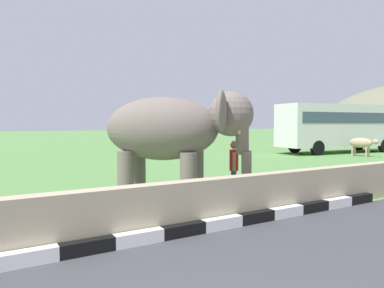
{
  "coord_description": "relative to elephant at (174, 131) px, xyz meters",
  "views": [
    {
      "loc": [
        -1.33,
        -1.57,
        2.14
      ],
      "look_at": [
        3.44,
        6.42,
        1.6
      ],
      "focal_mm": 33.11,
      "sensor_mm": 36.0,
      "label": 1
    }
  ],
  "objects": [
    {
      "name": "striped_curb",
      "position": [
        -3.45,
        -2.61,
        -1.83
      ],
      "size": [
        16.2,
        0.2,
        0.24
      ],
      "color": "white",
      "rests_on": "ground_plane"
    },
    {
      "name": "barrier_parapet",
      "position": [
        -1.1,
        -2.31,
        -1.45
      ],
      "size": [
        28.0,
        0.36,
        1.0
      ],
      "primitive_type": "cube",
      "color": "tan",
      "rests_on": "ground_plane"
    },
    {
      "name": "elephant",
      "position": [
        0.0,
        0.0,
        0.0
      ],
      "size": [
        3.87,
        3.8,
        2.97
      ],
      "color": "slate",
      "rests_on": "ground_plane"
    },
    {
      "name": "person_handler",
      "position": [
        1.71,
        -0.37,
        -1.02
      ],
      "size": [
        0.44,
        0.57,
        1.66
      ],
      "color": "navy",
      "rests_on": "ground_plane"
    },
    {
      "name": "bus_white",
      "position": [
        18.32,
        8.43,
        0.13
      ],
      "size": [
        10.26,
        3.79,
        3.5
      ],
      "color": "silver",
      "rests_on": "ground_plane"
    },
    {
      "name": "cow_near",
      "position": [
        16.82,
        5.73,
        -1.08
      ],
      "size": [
        0.85,
        1.93,
        1.23
      ],
      "color": "tan",
      "rests_on": "ground_plane"
    }
  ]
}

